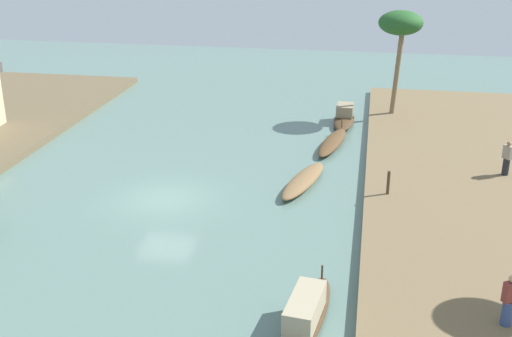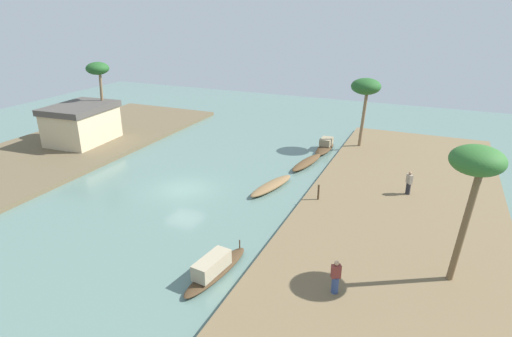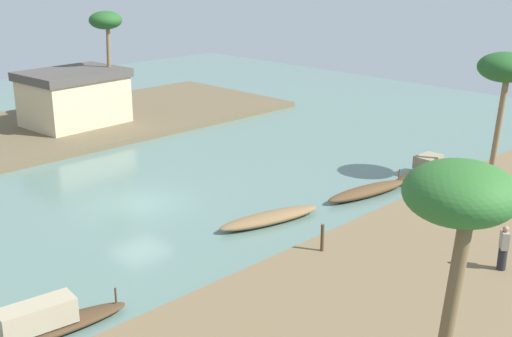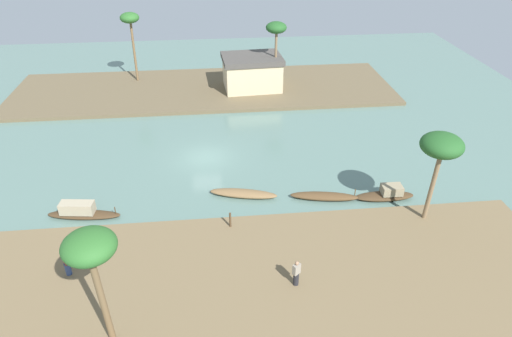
{
  "view_description": "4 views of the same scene",
  "coord_description": "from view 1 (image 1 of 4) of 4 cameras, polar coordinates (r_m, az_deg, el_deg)",
  "views": [
    {
      "loc": [
        -25.98,
        -8.93,
        12.04
      ],
      "look_at": [
        1.5,
        -3.99,
        1.2
      ],
      "focal_mm": 45.54,
      "sensor_mm": 36.0,
      "label": 1
    },
    {
      "loc": [
        -24.68,
        -16.62,
        13.01
      ],
      "look_at": [
        5.16,
        -3.76,
        0.42
      ],
      "focal_mm": 29.75,
      "sensor_mm": 36.0,
      "label": 2
    },
    {
      "loc": [
        -16.59,
        -24.57,
        11.21
      ],
      "look_at": [
        5.82,
        -2.14,
        0.94
      ],
      "focal_mm": 45.84,
      "sensor_mm": 36.0,
      "label": 3
    },
    {
      "loc": [
        0.76,
        -34.23,
        19.56
      ],
      "look_at": [
        3.98,
        -3.23,
        0.63
      ],
      "focal_mm": 32.21,
      "sensor_mm": 36.0,
      "label": 4
    }
  ],
  "objects": [
    {
      "name": "river_water",
      "position": [
        29.99,
        -8.04,
        -2.67
      ],
      "size": [
        73.54,
        73.54,
        0.0
      ],
      "primitive_type": "plane",
      "color": "slate",
      "rests_on": "ground"
    },
    {
      "name": "sampan_open_hull",
      "position": [
        40.92,
        7.76,
        4.48
      ],
      "size": [
        4.42,
        1.34,
        1.11
      ],
      "rotation": [
        0.0,
        0.0,
        -0.02
      ],
      "color": "#47331E",
      "rests_on": "river_water"
    },
    {
      "name": "sampan_downstream_large",
      "position": [
        36.63,
        6.73,
        2.29
      ],
      "size": [
        5.11,
        1.85,
        0.97
      ],
      "rotation": [
        0.0,
        0.0,
        -0.18
      ],
      "color": "brown",
      "rests_on": "river_water"
    },
    {
      "name": "sampan_with_red_awning",
      "position": [
        31.19,
        4.19,
        -1.06
      ],
      "size": [
        5.16,
        2.23,
        0.5
      ],
      "rotation": [
        0.0,
        0.0,
        -0.24
      ],
      "color": "brown",
      "rests_on": "river_water"
    },
    {
      "name": "sampan_midstream",
      "position": [
        20.86,
        4.41,
        -12.6
      ],
      "size": [
        5.21,
        1.71,
        1.18
      ],
      "rotation": [
        0.0,
        0.0,
        -0.12
      ],
      "color": "#47331E",
      "rests_on": "river_water"
    },
    {
      "name": "person_on_near_bank",
      "position": [
        33.47,
        21.18,
        0.79
      ],
      "size": [
        0.51,
        0.48,
        1.71
      ],
      "rotation": [
        0.0,
        0.0,
        3.81
      ],
      "color": "#232328",
      "rests_on": "riverbank_left"
    },
    {
      "name": "person_by_mooring",
      "position": [
        21.45,
        21.31,
        -10.89
      ],
      "size": [
        0.46,
        0.5,
        1.72
      ],
      "rotation": [
        0.0,
        0.0,
        5.27
      ],
      "color": "#33477A",
      "rests_on": "riverbank_left"
    },
    {
      "name": "mooring_post",
      "position": [
        29.72,
        11.55,
        -1.22
      ],
      "size": [
        0.14,
        0.14,
        1.1
      ],
      "primitive_type": "cylinder",
      "color": "#4C3823",
      "rests_on": "riverbank_left"
    },
    {
      "name": "palm_tree_left_far",
      "position": [
        41.29,
        12.59,
        12.21
      ],
      "size": [
        2.7,
        2.7,
        6.44
      ],
      "color": "#7F6647",
      "rests_on": "riverbank_left"
    }
  ]
}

